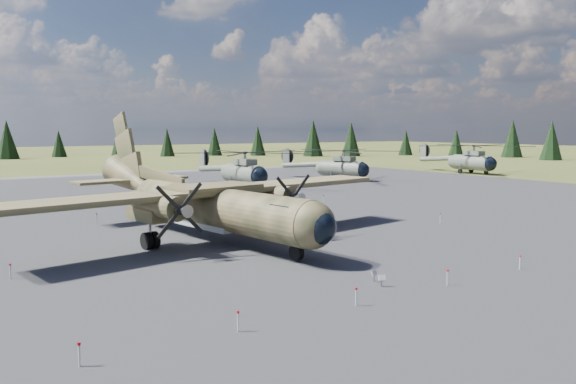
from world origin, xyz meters
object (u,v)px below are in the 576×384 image
transport_plane (204,199)px  helicopter_near (243,162)px  helicopter_mid (342,159)px  helicopter_far (471,153)px

transport_plane → helicopter_near: size_ratio=1.29×
helicopter_near → helicopter_mid: 18.58m
helicopter_mid → helicopter_near: bearing=166.7°
transport_plane → helicopter_far: bearing=15.0°
transport_plane → helicopter_near: bearing=47.8°
helicopter_near → helicopter_mid: helicopter_near is taller
helicopter_far → helicopter_mid: bearing=177.1°
transport_plane → helicopter_mid: bearing=30.8°
transport_plane → helicopter_mid: (37.75, 31.76, 0.49)m
helicopter_mid → helicopter_far: bearing=-23.4°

